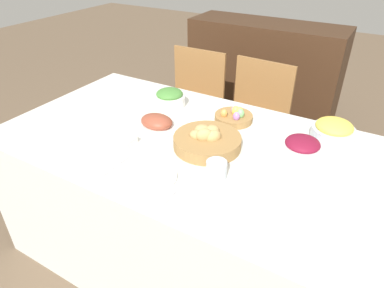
% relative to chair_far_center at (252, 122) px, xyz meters
% --- Properties ---
extents(ground_plane, '(12.00, 12.00, 0.00)m').
position_rel_chair_far_center_xyz_m(ground_plane, '(0.02, -0.84, -0.48)').
color(ground_plane, brown).
extents(dining_table, '(1.89, 1.01, 0.77)m').
position_rel_chair_far_center_xyz_m(dining_table, '(0.02, -0.84, -0.10)').
color(dining_table, silver).
rests_on(dining_table, ground).
extents(chair_far_center, '(0.45, 0.45, 0.88)m').
position_rel_chair_far_center_xyz_m(chair_far_center, '(0.00, 0.00, 0.00)').
color(chair_far_center, olive).
rests_on(chair_far_center, ground).
extents(chair_far_left, '(0.42, 0.42, 0.88)m').
position_rel_chair_far_center_xyz_m(chair_far_left, '(-0.49, 0.00, 0.00)').
color(chair_far_left, olive).
rests_on(chair_far_left, ground).
extents(sideboard, '(1.29, 0.44, 0.97)m').
position_rel_chair_far_center_xyz_m(sideboard, '(-0.23, 0.80, 0.00)').
color(sideboard, '#3D2616').
rests_on(sideboard, ground).
extents(bread_basket, '(0.31, 0.31, 0.10)m').
position_rel_chair_far_center_xyz_m(bread_basket, '(0.09, -0.84, 0.32)').
color(bread_basket, '#9E7542').
rests_on(bread_basket, dining_table).
extents(egg_basket, '(0.19, 0.19, 0.08)m').
position_rel_chair_far_center_xyz_m(egg_basket, '(0.09, -0.55, 0.31)').
color(egg_basket, '#9E7542').
rests_on(egg_basket, dining_table).
extents(ham_platter, '(0.26, 0.18, 0.07)m').
position_rel_chair_far_center_xyz_m(ham_platter, '(-0.22, -0.80, 0.31)').
color(ham_platter, white).
rests_on(ham_platter, dining_table).
extents(beet_salad_bowl, '(0.18, 0.18, 0.08)m').
position_rel_chair_far_center_xyz_m(beet_salad_bowl, '(0.48, -0.69, 0.33)').
color(beet_salad_bowl, white).
rests_on(beet_salad_bowl, dining_table).
extents(green_salad_bowl, '(0.17, 0.17, 0.10)m').
position_rel_chair_far_center_xyz_m(green_salad_bowl, '(-0.30, -0.57, 0.33)').
color(green_salad_bowl, white).
rests_on(green_salad_bowl, dining_table).
extents(pineapple_bowl, '(0.20, 0.20, 0.11)m').
position_rel_chair_far_center_xyz_m(pineapple_bowl, '(0.57, -0.50, 0.34)').
color(pineapple_bowl, silver).
rests_on(pineapple_bowl, dining_table).
extents(dinner_plate, '(0.25, 0.25, 0.01)m').
position_rel_chair_far_center_xyz_m(dinner_plate, '(-0.01, -1.17, 0.29)').
color(dinner_plate, white).
rests_on(dinner_plate, dining_table).
extents(fork, '(0.01, 0.19, 0.00)m').
position_rel_chair_far_center_xyz_m(fork, '(-0.17, -1.17, 0.29)').
color(fork, silver).
rests_on(fork, dining_table).
extents(knife, '(0.01, 0.19, 0.00)m').
position_rel_chair_far_center_xyz_m(knife, '(0.14, -1.17, 0.29)').
color(knife, silver).
rests_on(knife, dining_table).
extents(spoon, '(0.01, 0.19, 0.00)m').
position_rel_chair_far_center_xyz_m(spoon, '(0.17, -1.17, 0.29)').
color(spoon, silver).
rests_on(spoon, dining_table).
extents(drinking_cup, '(0.08, 0.08, 0.07)m').
position_rel_chair_far_center_xyz_m(drinking_cup, '(0.23, -1.02, 0.32)').
color(drinking_cup, silver).
rests_on(drinking_cup, dining_table).
extents(butter_dish, '(0.13, 0.08, 0.03)m').
position_rel_chair_far_center_xyz_m(butter_dish, '(-0.27, -1.01, 0.30)').
color(butter_dish, white).
rests_on(butter_dish, dining_table).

